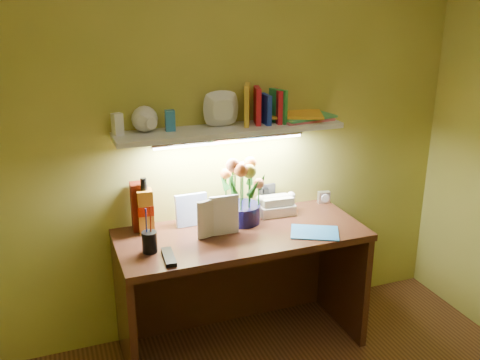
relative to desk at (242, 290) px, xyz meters
name	(u,v)px	position (x,y,z in m)	size (l,w,h in m)	color
desk	(242,290)	(0.00, 0.00, 0.00)	(1.40, 0.60, 0.75)	#391B0F
flower_bouquet	(242,192)	(0.05, 0.13, 0.57)	(0.24, 0.24, 0.38)	#0F0D3B
telephone	(275,204)	(0.29, 0.18, 0.44)	(0.21, 0.16, 0.13)	white
desk_clock	(324,197)	(0.65, 0.24, 0.41)	(0.08, 0.04, 0.08)	silver
whisky_bottle	(145,205)	(-0.50, 0.19, 0.53)	(0.09, 0.09, 0.32)	#B16E1B
whisky_box	(139,206)	(-0.53, 0.24, 0.51)	(0.09, 0.09, 0.28)	#5B1407
pen_cup	(149,235)	(-0.53, -0.06, 0.47)	(0.08, 0.08, 0.19)	black
art_card	(192,210)	(-0.24, 0.20, 0.47)	(0.19, 0.04, 0.19)	white
tv_remote	(169,257)	(-0.46, -0.18, 0.39)	(0.05, 0.19, 0.02)	black
blue_folder	(315,232)	(0.38, -0.16, 0.38)	(0.26, 0.19, 0.01)	#2A74B4
desk_book_a	(197,221)	(-0.26, -0.01, 0.48)	(0.16, 0.02, 0.22)	beige
desk_book_b	(209,217)	(-0.19, 0.01, 0.49)	(0.17, 0.02, 0.23)	silver
wall_shelf	(231,123)	(0.00, 0.19, 0.96)	(1.31, 0.34, 0.26)	silver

